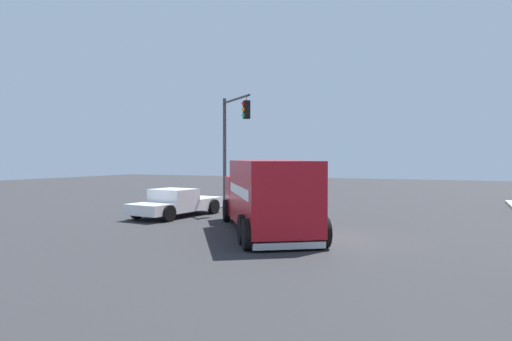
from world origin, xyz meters
The scene contains 4 objects.
ground_plane centered at (0.00, 0.00, 0.00)m, with size 100.00×100.00×0.00m, color #2B2B2D.
delivery_truck centered at (2.17, -0.59, 1.47)m, with size 6.67×8.20×2.80m.
traffic_light_primary centered at (7.16, -7.18, 4.16)m, with size 2.87×2.54×6.40m.
pickup_white centered at (8.20, -3.25, 0.73)m, with size 2.72×5.39×1.38m.
Camera 1 is at (-4.66, 15.54, 2.88)m, focal length 31.70 mm.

